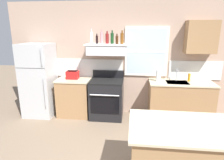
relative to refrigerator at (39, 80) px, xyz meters
name	(u,v)px	position (x,y,z in m)	size (l,w,h in m)	color
back_wall	(120,59)	(1.93, 0.39, 0.48)	(5.40, 0.11, 2.70)	tan
refrigerator	(39,80)	(0.00, 0.00, 0.00)	(0.70, 0.72, 1.75)	#B7BABC
counter_left_of_stove	(75,97)	(0.85, 0.06, -0.42)	(0.79, 0.63, 0.91)	#9E754C
toaster	(73,75)	(0.82, 0.08, 0.13)	(0.30, 0.20, 0.19)	red
stove_range	(107,98)	(1.65, 0.02, -0.41)	(0.76, 0.69, 1.09)	black
range_hood_shelf	(107,49)	(1.65, 0.12, 0.75)	(0.96, 0.52, 0.24)	silver
bottle_clear_tall	(91,37)	(1.29, 0.13, 1.01)	(0.06, 0.06, 0.33)	silver
bottle_balsamic_dark	(97,39)	(1.42, 0.13, 0.96)	(0.06, 0.06, 0.22)	black
bottle_rose_pink	(102,38)	(1.53, 0.13, 1.00)	(0.07, 0.07, 0.31)	#C67F84
bottle_red_label_wine	(107,38)	(1.65, 0.16, 0.99)	(0.07, 0.07, 0.28)	maroon
bottle_dark_green_wine	(112,38)	(1.77, 0.11, 1.00)	(0.07, 0.07, 0.30)	#143819
bottle_brown_stout	(117,40)	(1.88, 0.07, 0.96)	(0.06, 0.06, 0.22)	#381E0F
bottle_amber_wine	(122,38)	(1.99, 0.09, 1.00)	(0.07, 0.07, 0.29)	brown
counter_right_with_sink	(180,101)	(3.35, 0.06, -0.42)	(1.43, 0.63, 0.91)	#9E754C
sink_faucet	(177,74)	(3.25, 0.16, 0.21)	(0.03, 0.17, 0.28)	silver
paper_towel_roll	(158,76)	(2.83, 0.06, 0.17)	(0.11, 0.11, 0.27)	white
dish_soap_bottle	(189,77)	(3.53, 0.16, 0.13)	(0.06, 0.06, 0.18)	orange
kitchen_island	(183,158)	(2.93, -2.03, -0.42)	(1.40, 0.90, 0.91)	#9E754C
upper_cabinet_right	(201,37)	(3.70, 0.20, 1.03)	(0.64, 0.32, 0.70)	#9E754C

